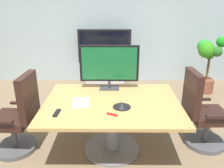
{
  "coord_description": "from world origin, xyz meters",
  "views": [
    {
      "loc": [
        0.14,
        -2.63,
        1.98
      ],
      "look_at": [
        0.11,
        0.27,
        0.87
      ],
      "focal_mm": 36.7,
      "sensor_mm": 36.0,
      "label": 1
    }
  ],
  "objects_px": {
    "office_chair_left": "(19,120)",
    "conference_phone": "(122,105)",
    "office_chair_right": "(202,115)",
    "tv_monitor": "(109,65)",
    "conference_table": "(112,115)",
    "potted_plant": "(208,60)",
    "remote_control": "(57,113)",
    "wall_display_unit": "(105,67)"
  },
  "relations": [
    {
      "from": "tv_monitor",
      "to": "remote_control",
      "type": "bearing_deg",
      "value": -126.9
    },
    {
      "from": "wall_display_unit",
      "to": "conference_phone",
      "type": "bearing_deg",
      "value": -83.34
    },
    {
      "from": "conference_table",
      "to": "potted_plant",
      "type": "relative_size",
      "value": 1.41
    },
    {
      "from": "wall_display_unit",
      "to": "office_chair_right",
      "type": "bearing_deg",
      "value": -59.12
    },
    {
      "from": "remote_control",
      "to": "wall_display_unit",
      "type": "bearing_deg",
      "value": 85.6
    },
    {
      "from": "conference_table",
      "to": "tv_monitor",
      "type": "bearing_deg",
      "value": 94.92
    },
    {
      "from": "wall_display_unit",
      "to": "potted_plant",
      "type": "height_order",
      "value": "wall_display_unit"
    },
    {
      "from": "office_chair_left",
      "to": "potted_plant",
      "type": "distance_m",
      "value": 3.85
    },
    {
      "from": "tv_monitor",
      "to": "remote_control",
      "type": "relative_size",
      "value": 4.94
    },
    {
      "from": "wall_display_unit",
      "to": "potted_plant",
      "type": "bearing_deg",
      "value": -11.82
    },
    {
      "from": "wall_display_unit",
      "to": "remote_control",
      "type": "bearing_deg",
      "value": -98.94
    },
    {
      "from": "conference_phone",
      "to": "wall_display_unit",
      "type": "bearing_deg",
      "value": 96.66
    },
    {
      "from": "conference_table",
      "to": "remote_control",
      "type": "xyz_separation_m",
      "value": [
        -0.63,
        -0.32,
        0.19
      ]
    },
    {
      "from": "potted_plant",
      "to": "remote_control",
      "type": "height_order",
      "value": "potted_plant"
    },
    {
      "from": "office_chair_left",
      "to": "remote_control",
      "type": "xyz_separation_m",
      "value": [
        0.6,
        -0.3,
        0.27
      ]
    },
    {
      "from": "conference_table",
      "to": "remote_control",
      "type": "height_order",
      "value": "remote_control"
    },
    {
      "from": "conference_phone",
      "to": "potted_plant",
      "type": "bearing_deg",
      "value": 49.33
    },
    {
      "from": "conference_table",
      "to": "wall_display_unit",
      "type": "relative_size",
      "value": 1.32
    },
    {
      "from": "office_chair_left",
      "to": "wall_display_unit",
      "type": "distance_m",
      "value": 2.73
    },
    {
      "from": "office_chair_left",
      "to": "office_chair_right",
      "type": "height_order",
      "value": "same"
    },
    {
      "from": "office_chair_left",
      "to": "conference_table",
      "type": "bearing_deg",
      "value": 93.61
    },
    {
      "from": "potted_plant",
      "to": "conference_phone",
      "type": "relative_size",
      "value": 5.59
    },
    {
      "from": "tv_monitor",
      "to": "conference_phone",
      "type": "xyz_separation_m",
      "value": [
        0.16,
        -0.62,
        -0.33
      ]
    },
    {
      "from": "remote_control",
      "to": "tv_monitor",
      "type": "bearing_deg",
      "value": 57.64
    },
    {
      "from": "conference_table",
      "to": "tv_monitor",
      "type": "height_order",
      "value": "tv_monitor"
    },
    {
      "from": "remote_control",
      "to": "conference_phone",
      "type": "bearing_deg",
      "value": 17.06
    },
    {
      "from": "office_chair_right",
      "to": "conference_phone",
      "type": "relative_size",
      "value": 4.95
    },
    {
      "from": "wall_display_unit",
      "to": "conference_phone",
      "type": "height_order",
      "value": "wall_display_unit"
    },
    {
      "from": "tv_monitor",
      "to": "office_chair_left",
      "type": "bearing_deg",
      "value": -157.9
    },
    {
      "from": "conference_table",
      "to": "conference_phone",
      "type": "xyz_separation_m",
      "value": [
        0.12,
        -0.15,
        0.21
      ]
    },
    {
      "from": "potted_plant",
      "to": "remote_control",
      "type": "bearing_deg",
      "value": -138.18
    },
    {
      "from": "potted_plant",
      "to": "office_chair_left",
      "type": "bearing_deg",
      "value": -147.57
    },
    {
      "from": "tv_monitor",
      "to": "remote_control",
      "type": "xyz_separation_m",
      "value": [
        -0.59,
        -0.79,
        -0.35
      ]
    },
    {
      "from": "conference_phone",
      "to": "office_chair_right",
      "type": "bearing_deg",
      "value": 14.33
    },
    {
      "from": "office_chair_right",
      "to": "conference_phone",
      "type": "bearing_deg",
      "value": 102.22
    },
    {
      "from": "office_chair_left",
      "to": "conference_phone",
      "type": "xyz_separation_m",
      "value": [
        1.35,
        -0.14,
        0.29
      ]
    },
    {
      "from": "office_chair_right",
      "to": "tv_monitor",
      "type": "distance_m",
      "value": 1.45
    },
    {
      "from": "office_chair_left",
      "to": "office_chair_right",
      "type": "bearing_deg",
      "value": 96.4
    },
    {
      "from": "potted_plant",
      "to": "remote_control",
      "type": "distance_m",
      "value": 3.54
    },
    {
      "from": "conference_table",
      "to": "remote_control",
      "type": "relative_size",
      "value": 10.18
    },
    {
      "from": "conference_table",
      "to": "office_chair_left",
      "type": "bearing_deg",
      "value": -179.37
    },
    {
      "from": "wall_display_unit",
      "to": "potted_plant",
      "type": "xyz_separation_m",
      "value": [
        2.2,
        -0.46,
        0.3
      ]
    }
  ]
}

